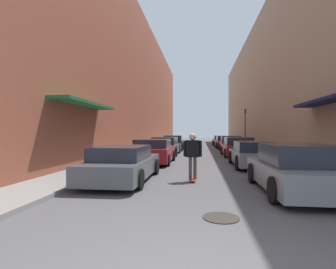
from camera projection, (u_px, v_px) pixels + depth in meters
name	position (u px, v px, depth m)	size (l,w,h in m)	color
ground	(200.00, 152.00, 22.06)	(109.11, 109.11, 0.00)	#515154
curb_strip_left	(157.00, 147.00, 27.54)	(1.80, 49.59, 0.12)	gray
curb_strip_right	(245.00, 148.00, 26.43)	(1.80, 49.59, 0.12)	gray
building_row_left	(130.00, 86.00, 27.85)	(4.90, 49.59, 13.13)	brown
building_row_right	(275.00, 85.00, 26.02)	(4.90, 49.59, 12.69)	tan
parked_car_left_0	(123.00, 164.00, 8.90)	(1.94, 4.53, 1.18)	#515459
parked_car_left_1	(153.00, 151.00, 14.00)	(2.05, 4.16, 1.28)	maroon
parked_car_left_2	(165.00, 146.00, 19.22)	(1.95, 4.66, 1.30)	#515459
parked_car_left_3	(173.00, 143.00, 24.29)	(1.92, 3.96, 1.37)	#232326
parked_car_right_0	(298.00, 170.00, 7.05)	(2.07, 4.12, 1.32)	gray
parked_car_right_1	(252.00, 155.00, 12.44)	(1.88, 4.27, 1.21)	gray
parked_car_right_2	(238.00, 147.00, 18.13)	(2.09, 4.55, 1.32)	maroon
parked_car_right_3	(231.00, 144.00, 23.05)	(1.98, 3.95, 1.35)	maroon
parked_car_right_4	(224.00, 142.00, 27.99)	(1.89, 4.38, 1.28)	maroon
parked_car_right_5	(221.00, 141.00, 33.17)	(2.01, 4.77, 1.25)	navy
skateboarder	(193.00, 152.00, 8.77)	(0.62, 0.78, 1.62)	#B2231E
manhole_cover	(221.00, 218.00, 4.99)	(0.70, 0.70, 0.02)	#332D28
traffic_light	(245.00, 124.00, 26.26)	(0.16, 0.22, 3.91)	#2D2D2D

